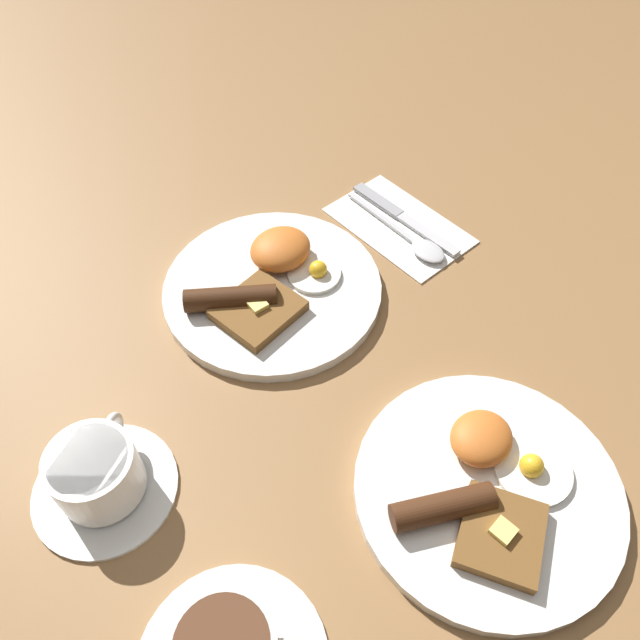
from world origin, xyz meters
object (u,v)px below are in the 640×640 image
Objects in this scene: breakfast_plate_near at (272,285)px; breakfast_plate_far at (487,488)px; teacup_near at (99,476)px; spoon at (418,244)px; knife at (399,214)px.

breakfast_plate_near reaches higher than breakfast_plate_far.
teacup_near is (0.30, 0.08, 0.02)m from breakfast_plate_near.
teacup_near is at bearing 14.88° from breakfast_plate_near.
breakfast_plate_near reaches higher than spoon.
spoon is (-0.49, 0.00, -0.02)m from teacup_near.
breakfast_plate_far is at bearing 134.30° from teacup_near.
teacup_near is 0.80× the size of spoon.
knife is (-0.52, -0.06, -0.02)m from teacup_near.
breakfast_plate_far is at bearing 84.96° from breakfast_plate_near.
breakfast_plate_far is at bearing -34.74° from spoon.
breakfast_plate_near is 0.31m from teacup_near.
spoon is (-0.22, -0.27, -0.00)m from breakfast_plate_far.
teacup_near is at bearing -80.99° from knife.
breakfast_plate_far is 1.46× the size of spoon.
spoon is at bearing 179.84° from teacup_near.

